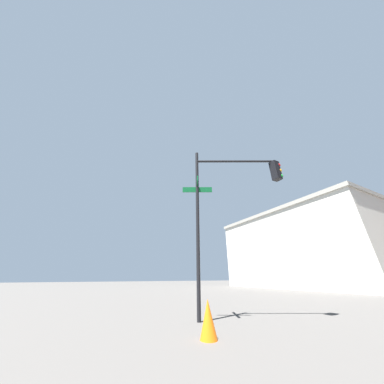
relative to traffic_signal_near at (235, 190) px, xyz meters
name	(u,v)px	position (x,y,z in m)	size (l,w,h in m)	color
traffic_signal_near	(235,190)	(0.00, 0.00, 0.00)	(2.02, 3.49, 5.79)	black
building_stucco	(338,253)	(-9.91, 26.45, 0.11)	(17.31, 26.28, 8.43)	beige
traffic_cone	(208,319)	(0.84, -1.85, -3.75)	(0.36, 0.36, 0.72)	orange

